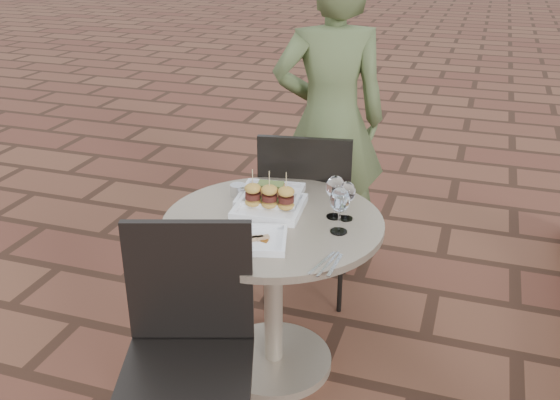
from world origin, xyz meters
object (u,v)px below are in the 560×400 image
(plate_salmon, at_px, (270,194))
(plate_sliders, at_px, (269,202))
(plate_tuna, at_px, (257,239))
(chair_near, at_px, (188,335))
(cafe_table, at_px, (273,271))
(diner, at_px, (330,122))
(chair_far, at_px, (306,204))

(plate_salmon, bearing_deg, plate_sliders, -72.50)
(plate_salmon, relative_size, plate_tuna, 1.07)
(plate_sliders, bearing_deg, plate_tuna, -80.48)
(chair_near, xyz_separation_m, plate_tuna, (0.11, 0.38, 0.19))
(cafe_table, distance_m, diner, 1.06)
(chair_near, height_order, diner, diner)
(chair_near, distance_m, plate_salmon, 0.80)
(chair_far, height_order, plate_salmon, chair_far)
(plate_salmon, height_order, plate_tuna, plate_salmon)
(plate_tuna, bearing_deg, plate_salmon, 101.84)
(chair_far, relative_size, plate_sliders, 3.15)
(chair_far, xyz_separation_m, plate_salmon, (-0.06, -0.37, 0.20))
(chair_far, bearing_deg, plate_tuna, 82.74)
(diner, xyz_separation_m, plate_salmon, (-0.06, -0.81, -0.09))
(plate_salmon, bearing_deg, chair_near, -92.13)
(cafe_table, bearing_deg, plate_salmon, 112.26)
(diner, relative_size, plate_salmon, 5.78)
(chair_near, height_order, plate_salmon, chair_near)
(chair_far, relative_size, plate_salmon, 3.18)
(plate_salmon, bearing_deg, cafe_table, -67.74)
(plate_salmon, bearing_deg, diner, 85.89)
(chair_far, distance_m, plate_sliders, 0.53)
(chair_near, bearing_deg, plate_sliders, 66.12)
(diner, xyz_separation_m, plate_sliders, (-0.02, -0.92, -0.08))
(diner, height_order, plate_tuna, diner)
(chair_far, bearing_deg, cafe_table, 82.78)
(plate_salmon, height_order, plate_sliders, plate_sliders)
(cafe_table, relative_size, chair_far, 0.97)
(diner, bearing_deg, chair_far, 67.76)
(chair_far, xyz_separation_m, chair_near, (-0.09, -1.15, 0.00))
(cafe_table, distance_m, plate_salmon, 0.33)
(cafe_table, relative_size, plate_salmon, 3.08)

